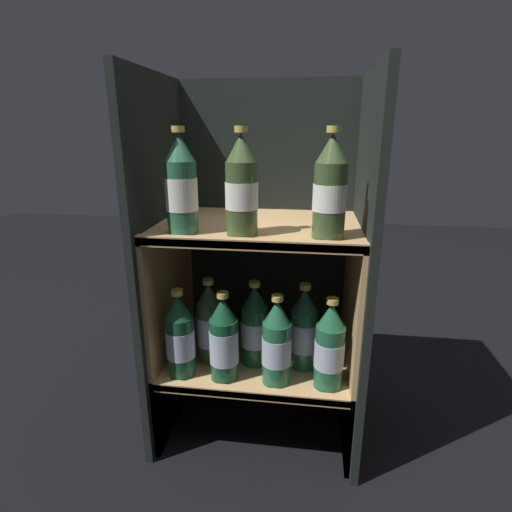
{
  "coord_description": "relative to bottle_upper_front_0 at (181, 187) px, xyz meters",
  "views": [
    {
      "loc": [
        0.13,
        -0.83,
        0.87
      ],
      "look_at": [
        0.0,
        0.13,
        0.55
      ],
      "focal_mm": 28.0,
      "sensor_mm": 36.0,
      "label": 1
    }
  ],
  "objects": [
    {
      "name": "ground_plane",
      "position": [
        0.17,
        -0.06,
        -0.74
      ],
      "size": [
        6.0,
        6.0,
        0.0
      ],
      "primitive_type": "plane",
      "color": "black"
    },
    {
      "name": "fridge_back_wall",
      "position": [
        0.17,
        0.33,
        -0.24
      ],
      "size": [
        0.56,
        0.02,
        1.0
      ],
      "primitive_type": "cube",
      "color": "black",
      "rests_on": "ground_plane"
    },
    {
      "name": "fridge_side_left",
      "position": [
        -0.11,
        0.13,
        -0.24
      ],
      "size": [
        0.02,
        0.42,
        1.0
      ],
      "primitive_type": "cube",
      "color": "black",
      "rests_on": "ground_plane"
    },
    {
      "name": "fridge_side_right",
      "position": [
        0.44,
        0.13,
        -0.24
      ],
      "size": [
        0.02,
        0.42,
        1.0
      ],
      "primitive_type": "cube",
      "color": "black",
      "rests_on": "ground_plane"
    },
    {
      "name": "shelf_lower",
      "position": [
        0.17,
        0.12,
        -0.55
      ],
      "size": [
        0.52,
        0.38,
        0.24
      ],
      "color": "tan",
      "rests_on": "ground_plane"
    },
    {
      "name": "shelf_upper",
      "position": [
        0.17,
        0.12,
        -0.3
      ],
      "size": [
        0.52,
        0.38,
        0.63
      ],
      "color": "tan",
      "rests_on": "ground_plane"
    },
    {
      "name": "bottle_upper_front_0",
      "position": [
        0.0,
        0.0,
        0.0
      ],
      "size": [
        0.08,
        0.08,
        0.24
      ],
      "color": "#285B42",
      "rests_on": "shelf_upper"
    },
    {
      "name": "bottle_upper_front_1",
      "position": [
        0.14,
        -0.0,
        0.0
      ],
      "size": [
        0.08,
        0.08,
        0.24
      ],
      "color": "#384C28",
      "rests_on": "shelf_upper"
    },
    {
      "name": "bottle_upper_front_2",
      "position": [
        0.34,
        0.0,
        0.0
      ],
      "size": [
        0.08,
        0.08,
        0.24
      ],
      "color": "#384C28",
      "rests_on": "shelf_upper"
    },
    {
      "name": "bottle_lower_front_0",
      "position": [
        -0.03,
        0.0,
        -0.39
      ],
      "size": [
        0.08,
        0.08,
        0.24
      ],
      "color": "#144228",
      "rests_on": "shelf_lower"
    },
    {
      "name": "bottle_lower_front_1",
      "position": [
        0.09,
        0.0,
        -0.39
      ],
      "size": [
        0.08,
        0.08,
        0.24
      ],
      "color": "#144228",
      "rests_on": "shelf_lower"
    },
    {
      "name": "bottle_lower_front_2",
      "position": [
        0.23,
        0.0,
        -0.39
      ],
      "size": [
        0.08,
        0.08,
        0.24
      ],
      "color": "#1E5638",
      "rests_on": "shelf_lower"
    },
    {
      "name": "bottle_lower_front_3",
      "position": [
        0.36,
        0.0,
        -0.39
      ],
      "size": [
        0.08,
        0.08,
        0.24
      ],
      "color": "#1E5638",
      "rests_on": "shelf_lower"
    },
    {
      "name": "bottle_lower_back_0",
      "position": [
        0.03,
        0.08,
        -0.39
      ],
      "size": [
        0.08,
        0.08,
        0.24
      ],
      "color": "#384C28",
      "rests_on": "shelf_lower"
    },
    {
      "name": "bottle_lower_back_1",
      "position": [
        0.16,
        0.08,
        -0.39
      ],
      "size": [
        0.08,
        0.08,
        0.24
      ],
      "color": "#194C2D",
      "rests_on": "shelf_lower"
    },
    {
      "name": "bottle_lower_back_2",
      "position": [
        0.29,
        0.08,
        -0.39
      ],
      "size": [
        0.08,
        0.08,
        0.24
      ],
      "color": "#1E5638",
      "rests_on": "shelf_lower"
    }
  ]
}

